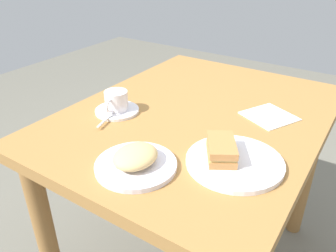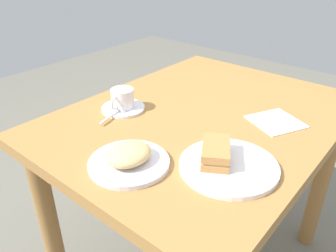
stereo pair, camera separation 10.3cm
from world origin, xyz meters
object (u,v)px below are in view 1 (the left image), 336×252
Objects in this scene: coffee_cup at (116,100)px; side_plate at (136,165)px; dining_table at (196,142)px; coffee_saucer at (117,111)px; spoon at (107,118)px; sandwich_front at (221,149)px; sandwich_plate at (235,162)px; napkin at (269,116)px.

coffee_cup is 0.50× the size of side_plate.
dining_table is 0.33m from coffee_cup.
coffee_cup reaches higher than coffee_saucer.
coffee_saucer is 0.08m from spoon.
coffee_cup is 1.12× the size of spoon.
sandwich_front is 0.94× the size of coffee_saucer.
coffee_saucer is 1.40× the size of coffee_cup.
coffee_cup reaches higher than dining_table.
coffee_saucer is (0.07, 0.47, -0.00)m from sandwich_plate.
dining_table is 9.87× the size of coffee_cup.
side_plate is at bearing 131.11° from sandwich_front.
sandwich_front is at bearing 99.97° from sandwich_plate.
spoon is at bearing 89.77° from sandwich_front.
spoon is at bearing 126.93° from napkin.
sandwich_front is 0.96× the size of napkin.
sandwich_plate is at bearing -177.64° from napkin.
coffee_cup is at bearing 119.51° from napkin.
coffee_cup is at bearing 80.54° from sandwich_front.
coffee_saucer is 0.34m from side_plate.
side_plate is at bearing 157.70° from napkin.
coffee_saucer is at bearing 80.31° from sandwich_front.
spoon reaches higher than side_plate.
sandwich_front is 0.42m from spoon.
dining_table is 0.28m from napkin.
napkin is at bearing -60.69° from coffee_saucer.
spoon reaches higher than coffee_saucer.
sandwich_plate is 0.45m from spoon.
spoon is (0.00, 0.41, -0.02)m from sandwich_front.
side_plate is (-0.38, -0.02, 0.13)m from dining_table.
sandwich_plate is 0.33m from napkin.
napkin is at bearing -60.49° from coffee_cup.
sandwich_front is at bearing -48.89° from side_plate.
dining_table is 7.19× the size of napkin.
coffee_cup reaches higher than napkin.
sandwich_plate is 0.05m from sandwich_front.
dining_table is 4.11× the size of sandwich_plate.
coffee_cup is 0.53m from napkin.
coffee_cup is (0.07, 0.43, 0.01)m from sandwich_front.
dining_table is 0.35m from sandwich_plate.
sandwich_front is 0.44m from coffee_saucer.
coffee_cup is 0.73× the size of napkin.
spoon is (-0.07, -0.02, -0.03)m from coffee_cup.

